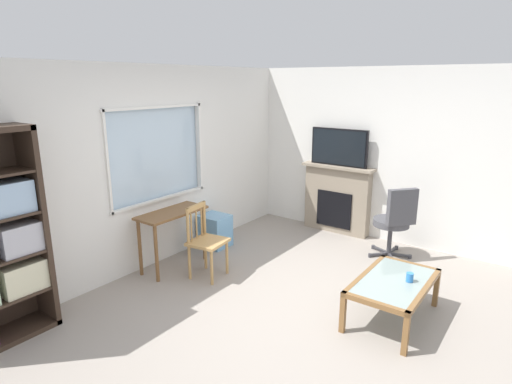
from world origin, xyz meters
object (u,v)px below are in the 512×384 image
at_px(desk_under_window, 172,222).
at_px(tv, 339,147).
at_px(office_chair, 395,219).
at_px(plastic_drawer_unit, 215,231).
at_px(wooden_chair, 205,240).
at_px(coffee_table, 394,285).
at_px(sippy_cup, 410,277).
at_px(fireplace, 337,199).

xyz_separation_m(desk_under_window, tv, (2.43, -1.09, 0.75)).
bearing_deg(office_chair, plastic_drawer_unit, 116.16).
xyz_separation_m(wooden_chair, coffee_table, (0.40, -2.17, -0.10)).
bearing_deg(desk_under_window, coffee_table, -80.58).
bearing_deg(sippy_cup, plastic_drawer_unit, 83.21).
bearing_deg(coffee_table, fireplace, 38.42).
xyz_separation_m(fireplace, coffee_table, (-2.01, -1.59, -0.17)).
relative_size(fireplace, sippy_cup, 12.76).
relative_size(plastic_drawer_unit, coffee_table, 0.43).
relative_size(plastic_drawer_unit, fireplace, 0.40).
height_order(desk_under_window, fireplace, fireplace).
distance_m(wooden_chair, tv, 2.61).
xyz_separation_m(fireplace, sippy_cup, (-1.95, -1.72, -0.07)).
height_order(wooden_chair, office_chair, office_chair).
xyz_separation_m(plastic_drawer_unit, sippy_cup, (-0.34, -2.87, 0.24)).
distance_m(fireplace, office_chair, 1.20).
height_order(fireplace, sippy_cup, fireplace).
height_order(tv, coffee_table, tv).
bearing_deg(sippy_cup, wooden_chair, 101.19).
relative_size(desk_under_window, sippy_cup, 10.24).
distance_m(wooden_chair, office_chair, 2.53).
relative_size(wooden_chair, coffee_table, 0.83).
bearing_deg(wooden_chair, plastic_drawer_unit, 35.30).
distance_m(tv, coffee_table, 2.73).
bearing_deg(fireplace, plastic_drawer_unit, 144.54).
bearing_deg(coffee_table, sippy_cup, -65.55).
distance_m(desk_under_window, fireplace, 2.69).
distance_m(wooden_chair, plastic_drawer_unit, 1.00).
xyz_separation_m(wooden_chair, office_chair, (1.89, -1.67, 0.09)).
xyz_separation_m(desk_under_window, coffee_table, (0.45, -2.69, -0.24)).
bearing_deg(tv, office_chair, -114.26).
relative_size(desk_under_window, tv, 1.02).
xyz_separation_m(fireplace, tv, (-0.02, 0.00, 0.82)).
relative_size(tv, coffee_table, 0.84).
relative_size(plastic_drawer_unit, tv, 0.51).
bearing_deg(office_chair, sippy_cup, -156.20).
bearing_deg(coffee_table, office_chair, 18.56).
relative_size(wooden_chair, tv, 0.99).
bearing_deg(plastic_drawer_unit, sippy_cup, -96.79).
height_order(plastic_drawer_unit, office_chair, office_chair).
distance_m(wooden_chair, sippy_cup, 2.35).
height_order(fireplace, office_chair, fireplace).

